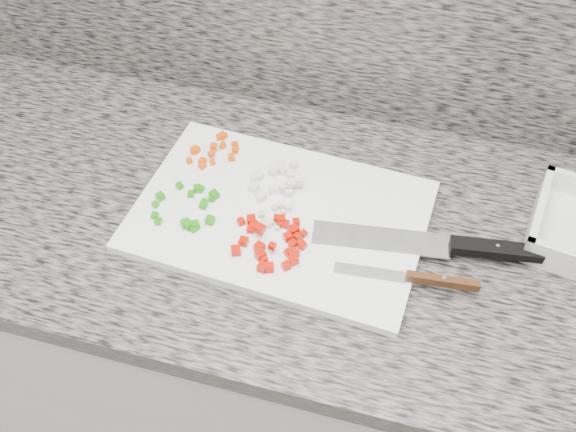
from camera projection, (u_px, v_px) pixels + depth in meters
name	position (u px, v px, depth m)	size (l,w,h in m)	color
cabinet	(318.00, 356.00, 1.47)	(3.92, 0.62, 0.86)	white
countertop	(327.00, 231.00, 1.12)	(3.96, 0.64, 0.04)	#655F59
cutting_board	(280.00, 216.00, 1.11)	(0.49, 0.33, 0.02)	white
carrot_pile	(212.00, 150.00, 1.20)	(0.09, 0.10, 0.02)	#E54B04
onion_pile	(279.00, 181.00, 1.14)	(0.10, 0.12, 0.02)	silver
green_pepper_pile	(191.00, 208.00, 1.10)	(0.12, 0.10, 0.01)	#20880C
red_pepper_pile	(273.00, 241.00, 1.05)	(0.13, 0.12, 0.02)	red
garlic_pile	(271.00, 218.00, 1.09)	(0.05, 0.06, 0.01)	beige
chef_knife	(456.00, 246.00, 1.05)	(0.38, 0.09, 0.02)	white
paring_knife	(424.00, 279.00, 1.01)	(0.23, 0.04, 0.02)	white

